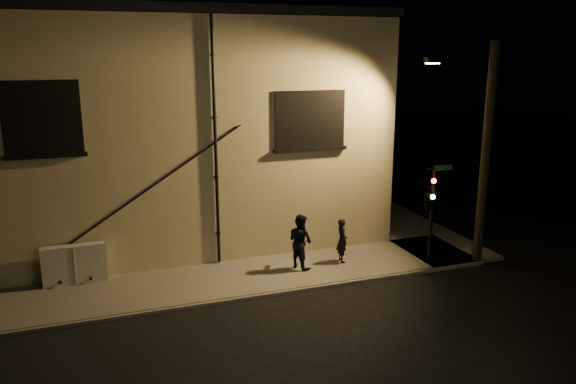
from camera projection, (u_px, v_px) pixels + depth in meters
name	position (u px, v px, depth m)	size (l,w,h in m)	color
ground	(296.00, 291.00, 17.62)	(90.00, 90.00, 0.00)	black
sidewalk	(287.00, 241.00, 22.00)	(21.00, 16.00, 0.12)	#5B5A52
building	(157.00, 122.00, 23.76)	(16.20, 12.23, 8.80)	tan
utility_cabinet	(74.00, 264.00, 17.77)	(1.94, 0.33, 1.27)	beige
pedestrian_a	(342.00, 240.00, 19.58)	(0.57, 0.37, 1.56)	black
pedestrian_b	(300.00, 241.00, 19.01)	(0.91, 0.71, 1.88)	black
traffic_signal	(429.00, 199.00, 19.01)	(1.24, 2.02, 3.44)	black
streetlamp_pole	(483.00, 151.00, 19.02)	(2.05, 1.40, 7.66)	black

